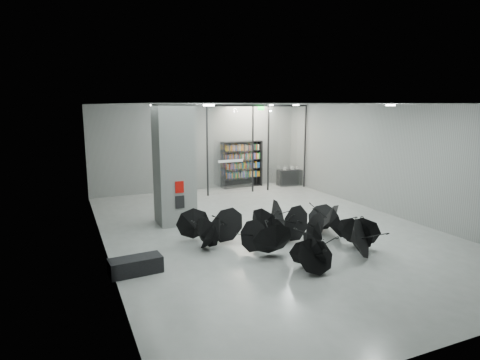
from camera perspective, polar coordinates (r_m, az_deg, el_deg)
name	(u,v)px	position (r m, az deg, el deg)	size (l,w,h in m)	color
room	(268,142)	(12.80, 3.95, 5.34)	(14.00, 14.02, 4.01)	gray
column	(174,165)	(13.86, -9.20, 2.12)	(1.20, 1.20, 4.00)	slate
fire_cabinet	(179,187)	(13.38, -8.45, -0.98)	(0.28, 0.04, 0.38)	#A50A07
info_panel	(180,202)	(13.49, -8.39, -3.07)	(0.30, 0.03, 0.42)	black
exit_sign	(261,108)	(18.56, 2.95, 9.95)	(0.30, 0.06, 0.15)	#0CE533
glass_partition	(259,145)	(18.82, 2.61, 4.97)	(5.06, 0.08, 4.00)	silver
bench	(136,266)	(10.26, -14.36, -11.50)	(1.23, 0.53, 0.40)	black
bookshelf	(242,164)	(19.95, 0.25, 2.22)	(2.04, 0.41, 2.24)	black
shop_counter	(291,177)	(20.58, 7.08, 0.36)	(1.32, 0.53, 0.79)	black
umbrella_cluster	(293,236)	(11.78, 7.42, -7.76)	(5.61, 4.60, 1.32)	black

